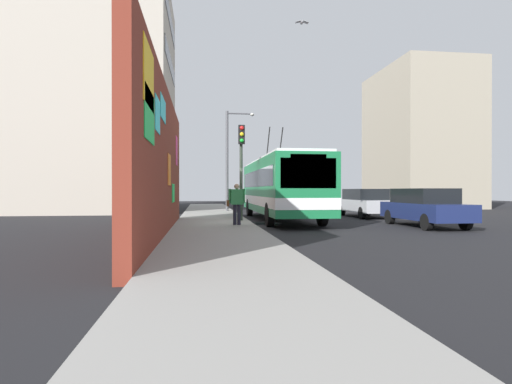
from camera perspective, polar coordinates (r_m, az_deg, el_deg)
ground_plane at (r=17.89m, az=-0.64°, el=-4.59°), size 80.00×80.00×0.00m
sidewalk_slab at (r=17.77m, az=-5.78°, el=-4.38°), size 48.00×3.20×0.15m
graffiti_wall at (r=13.77m, az=-12.60°, el=3.96°), size 13.99×0.32×4.79m
building_far_left at (r=32.75m, az=-20.22°, el=11.78°), size 11.08×9.63×16.13m
building_far_right at (r=39.88m, az=21.41°, el=6.81°), size 9.68×6.78×12.15m
city_bus at (r=21.01m, az=3.29°, el=0.83°), size 11.35×2.52×4.86m
parked_car_navy at (r=18.54m, az=22.01°, el=-1.85°), size 4.65×1.79×1.58m
parked_car_silver at (r=24.18m, az=14.70°, el=-1.35°), size 4.76×1.84×1.58m
pedestrian_at_curb at (r=16.36m, az=-2.67°, el=-1.22°), size 0.22×0.73×1.61m
traffic_light at (r=18.72m, az=-2.02°, el=4.90°), size 0.49×0.28×4.28m
street_lamp at (r=27.61m, az=-3.53°, el=5.31°), size 0.44×1.90×6.57m
curbside_puddle at (r=19.01m, az=0.79°, el=-4.30°), size 1.82×1.82×0.00m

